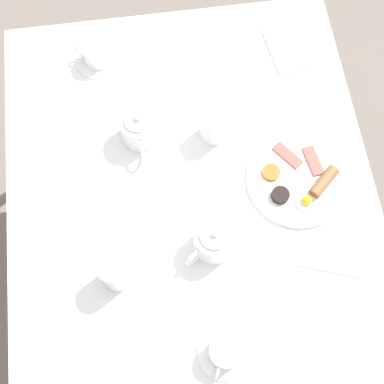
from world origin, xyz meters
The scene contains 12 objects.
ground_plane centered at (0.00, 0.00, 0.00)m, with size 8.00×8.00×0.00m, color #70665B.
table centered at (0.00, 0.00, 0.68)m, with size 0.97×1.20×0.74m.
breakfast_plate centered at (-0.28, 0.00, 0.75)m, with size 0.27×0.27×0.04m.
teapot_near centered at (0.12, -0.19, 0.79)m, with size 0.10×0.18×0.11m.
teapot_far centered at (-0.03, 0.14, 0.79)m, with size 0.16×0.11×0.11m.
teacup_with_saucer_left centered at (0.22, -0.45, 0.77)m, with size 0.13×0.13×0.07m.
teacup_with_saucer_right centered at (-0.02, 0.41, 0.77)m, with size 0.13×0.13×0.07m.
water_glass_tall centered at (0.21, 0.19, 0.80)m, with size 0.07×0.07×0.11m.
water_glass_short centered at (-0.08, -0.17, 0.79)m, with size 0.07×0.07×0.10m.
napkin_folded centered at (-0.33, -0.42, 0.75)m, with size 0.12×0.18×0.01m.
fork_by_plate centered at (-0.31, 0.24, 0.74)m, with size 0.17×0.07×0.00m.
knife_by_plate centered at (-0.06, -0.36, 0.74)m, with size 0.21×0.11×0.00m.
Camera 1 is at (0.07, 0.50, 2.06)m, focal length 50.00 mm.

